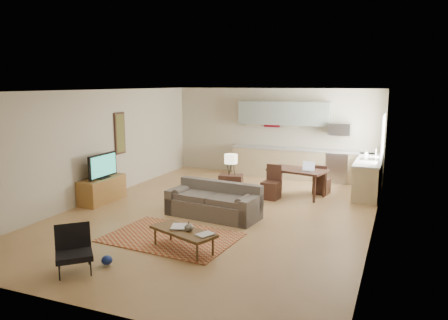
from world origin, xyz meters
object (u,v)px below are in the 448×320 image
at_px(dining_table, 297,183).
at_px(sofa, 213,200).
at_px(console_table, 231,188).
at_px(coffee_table, 183,240).
at_px(tv_credenza, 102,190).
at_px(armchair, 74,250).

bearing_deg(dining_table, sofa, -105.33).
bearing_deg(console_table, sofa, -96.80).
height_order(coffee_table, tv_credenza, tv_credenza).
distance_m(coffee_table, dining_table, 4.48).
relative_size(sofa, console_table, 3.20).
bearing_deg(tv_credenza, console_table, 23.92).
xyz_separation_m(sofa, dining_table, (1.28, 2.40, -0.01)).
bearing_deg(armchair, sofa, 33.03).
bearing_deg(console_table, tv_credenza, -167.93).
bearing_deg(sofa, tv_credenza, -174.59).
bearing_deg(tv_credenza, sofa, -1.45).
bearing_deg(tv_credenza, coffee_table, -32.03).
distance_m(coffee_table, tv_credenza, 3.87).
relative_size(tv_credenza, dining_table, 0.93).
distance_m(sofa, dining_table, 2.72).
relative_size(sofa, coffee_table, 1.68).
relative_size(coffee_table, tv_credenza, 0.97).
relative_size(armchair, tv_credenza, 0.55).
distance_m(sofa, console_table, 1.35).
relative_size(armchair, console_table, 1.08).
bearing_deg(coffee_table, armchair, -107.66).
bearing_deg(console_table, coffee_table, -94.64).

